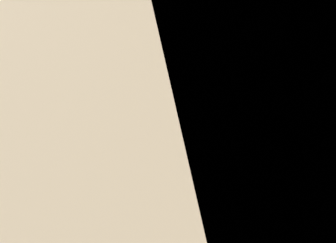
# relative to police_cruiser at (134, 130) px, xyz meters

# --- Properties ---
(ground_plane) EXTENTS (33.07, 60.00, 0.20)m
(ground_plane) POSITION_rel_police_cruiser_xyz_m (-3.46, 6.73, -0.84)
(ground_plane) COLOR #232326
(sidewalk_pavement) EXTENTS (2.93, 60.00, 0.16)m
(sidewalk_pavement) POSITION_rel_police_cruiser_xyz_m (2.54, 6.73, -0.67)
(sidewalk_pavement) COLOR gray
(sidewalk_pavement) RESTS_ON ground
(curb_painted_edge) EXTENTS (0.08, 60.00, 0.16)m
(curb_painted_edge) POSITION_rel_police_cruiser_xyz_m (1.04, 6.73, -0.67)
(curb_painted_edge) COLOR maroon
(curb_painted_edge) RESTS_ON ground
(storefront_building) EXTENTS (7.85, 27.91, 5.71)m
(storefront_building) POSITION_rel_police_cruiser_xyz_m (7.81, 4.20, 2.12)
(storefront_building) COLOR tan
(storefront_building) RESTS_ON ground
(police_cruiser) EXTENTS (1.94, 4.84, 1.68)m
(police_cruiser) POSITION_rel_police_cruiser_xyz_m (0.00, 0.00, 0.00)
(police_cruiser) COLOR white
(police_cruiser) RESTS_ON ground
(parked_car_silver_ahead) EXTENTS (1.94, 4.84, 1.56)m
(parked_car_silver_ahead) POSITION_rel_police_cruiser_xyz_m (-0.02, 8.10, -0.00)
(parked_car_silver_ahead) COLOR navy
(parked_car_silver_ahead) RESTS_ON ground
(fire_hydrant) EXTENTS (0.44, 0.40, 0.76)m
(fire_hydrant) POSITION_rel_police_cruiser_xyz_m (1.91, -1.86, -0.24)
(fire_hydrant) COLOR #4C4C51
(fire_hydrant) RESTS_ON sidewalk_pavement
(street_tree) EXTENTS (3.08, 3.08, 4.86)m
(street_tree) POSITION_rel_police_cruiser_xyz_m (1.99, 3.51, 2.72)
(street_tree) COLOR brown
(street_tree) RESTS_ON sidewalk_pavement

